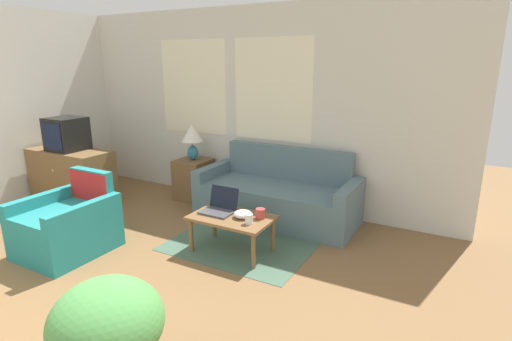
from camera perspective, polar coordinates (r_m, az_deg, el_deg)
name	(u,v)px	position (r m, az deg, el deg)	size (l,w,h in m)	color
wall_back	(237,107)	(5.52, -2.78, 9.09)	(6.05, 0.06, 2.60)	silver
rug	(256,233)	(4.62, -0.07, -8.94)	(1.50, 1.77, 0.01)	#476651
couch	(278,197)	(4.99, 3.20, -3.83)	(1.97, 0.81, 0.86)	slate
armchair	(70,226)	(4.56, -25.05, -7.20)	(0.74, 0.84, 0.79)	teal
tv_dresser	(72,177)	(6.03, -24.78, -0.80)	(1.20, 0.54, 0.75)	brown
television	(67,134)	(5.90, -25.44, 4.75)	(0.44, 0.43, 0.44)	black
side_table	(194,179)	(5.75, -8.86, -1.22)	(0.45, 0.45, 0.57)	brown
table_lamp	(192,136)	(5.61, -9.12, 4.83)	(0.30, 0.30, 0.50)	teal
coffee_table	(232,221)	(4.10, -3.46, -7.18)	(0.83, 0.52, 0.39)	brown
laptop	(220,207)	(4.19, -5.24, -5.17)	(0.33, 0.30, 0.24)	#47474C
cup_navy	(260,213)	(4.01, 0.64, -6.16)	(0.10, 0.10, 0.10)	#B23D38
cup_yellow	(249,219)	(3.88, -1.02, -6.93)	(0.08, 0.08, 0.10)	white
snack_bowl	(243,214)	(4.03, -1.90, -6.24)	(0.18, 0.18, 0.08)	white
potted_plant	(108,330)	(2.53, -20.37, -20.61)	(0.63, 0.63, 0.75)	#4C4C4C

